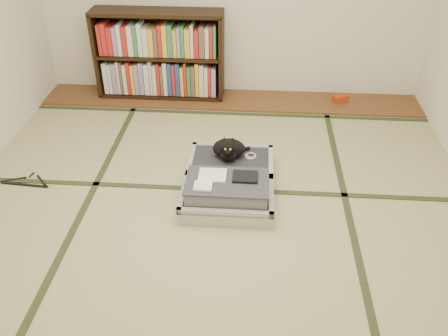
{
  "coord_description": "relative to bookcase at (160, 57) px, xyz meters",
  "views": [
    {
      "loc": [
        0.27,
        -2.62,
        2.29
      ],
      "look_at": [
        0.05,
        0.35,
        0.25
      ],
      "focal_mm": 38.0,
      "sensor_mm": 36.0,
      "label": 1
    }
  ],
  "objects": [
    {
      "name": "cat",
      "position": [
        0.82,
        -1.41,
        -0.22
      ],
      "size": [
        0.31,
        0.31,
        0.25
      ],
      "color": "black",
      "rests_on": "suitcase"
    },
    {
      "name": "floor",
      "position": [
        0.75,
        -2.07,
        -0.45
      ],
      "size": [
        4.5,
        4.5,
        0.0
      ],
      "primitive_type": "plane",
      "color": "tan",
      "rests_on": "ground"
    },
    {
      "name": "red_item",
      "position": [
        1.92,
        -0.04,
        -0.4
      ],
      "size": [
        0.17,
        0.14,
        0.07
      ],
      "primitive_type": "cube",
      "rotation": [
        0.0,
        0.0,
        0.36
      ],
      "color": "#B1300E",
      "rests_on": "wood_strip"
    },
    {
      "name": "bookcase",
      "position": [
        0.0,
        0.0,
        0.0
      ],
      "size": [
        1.34,
        0.31,
        0.92
      ],
      "color": "black",
      "rests_on": "wood_strip"
    },
    {
      "name": "wood_strip",
      "position": [
        0.75,
        -0.07,
        -0.44
      ],
      "size": [
        4.0,
        0.5,
        0.02
      ],
      "primitive_type": "cube",
      "color": "brown",
      "rests_on": "ground"
    },
    {
      "name": "hanger",
      "position": [
        -0.82,
        -1.69,
        -0.44
      ],
      "size": [
        0.42,
        0.2,
        0.01
      ],
      "color": "black",
      "rests_on": "floor"
    },
    {
      "name": "cable_coil",
      "position": [
        1.0,
        -1.37,
        -0.31
      ],
      "size": [
        0.1,
        0.1,
        0.02
      ],
      "color": "white",
      "rests_on": "suitcase"
    },
    {
      "name": "room_shell",
      "position": [
        0.75,
        -2.07,
        1.01
      ],
      "size": [
        4.5,
        4.5,
        4.5
      ],
      "color": "white",
      "rests_on": "ground"
    },
    {
      "name": "tatami_borders",
      "position": [
        0.75,
        -1.58,
        -0.45
      ],
      "size": [
        4.0,
        4.5,
        0.01
      ],
      "color": "#2D381E",
      "rests_on": "ground"
    },
    {
      "name": "suitcase",
      "position": [
        0.84,
        -1.7,
        -0.35
      ],
      "size": [
        0.7,
        0.93,
        0.27
      ],
      "color": "#B0AFB4",
      "rests_on": "floor"
    }
  ]
}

